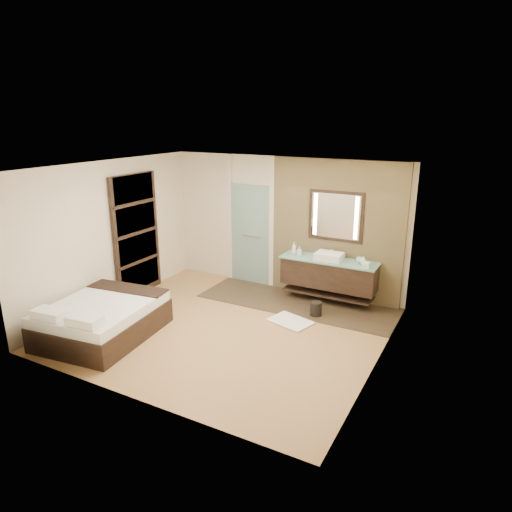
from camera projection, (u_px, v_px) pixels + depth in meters
The scene contains 15 objects.
floor at pixel (227, 329), 7.71m from camera, with size 5.00×5.00×0.00m, color #A07F43.
tile_strip at pixel (297, 302), 8.79m from camera, with size 3.80×1.30×0.01m, color #33281C.
stone_wall at pixel (336, 231), 8.68m from camera, with size 2.60×0.08×2.70m, color tan.
vanity at pixel (329, 274), 8.66m from camera, with size 1.85×0.55×0.88m.
mirror_unit at pixel (336, 216), 8.54m from camera, with size 1.06×0.04×0.96m.
frosted_door at pixel (251, 231), 9.57m from camera, with size 1.10×0.12×2.70m.
shoji_partition at pixel (137, 235), 8.95m from camera, with size 0.06×1.20×2.40m.
bed at pixel (103, 319), 7.39m from camera, with size 1.69×2.01×0.71m.
bath_mat at pixel (291, 321), 7.96m from camera, with size 0.72×0.50×0.02m, color white.
waste_bin at pixel (316, 309), 8.18m from camera, with size 0.21×0.21×0.26m, color black.
tissue_box at pixel (366, 265), 8.08m from camera, with size 0.12×0.12×0.10m, color white.
soap_bottle_a at pixel (294, 248), 8.89m from camera, with size 0.09×0.09×0.23m, color silver.
soap_bottle_b at pixel (300, 251), 8.80m from camera, with size 0.08×0.08×0.17m, color #B2B2B2.
soap_bottle_c at pixel (363, 261), 8.24m from camera, with size 0.13×0.13×0.16m, color silver.
cup at pixel (360, 260), 8.38m from camera, with size 0.12×0.12×0.10m, color silver.
Camera 1 is at (3.73, -5.94, 3.46)m, focal length 32.00 mm.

